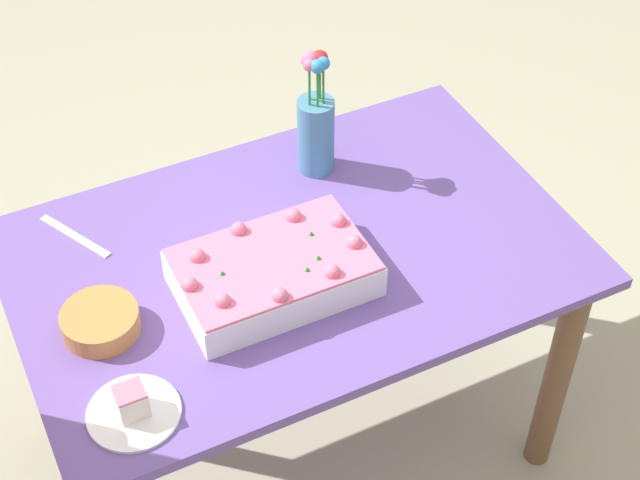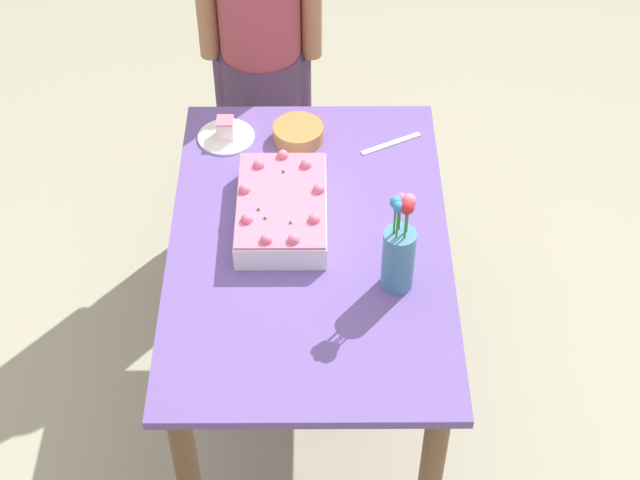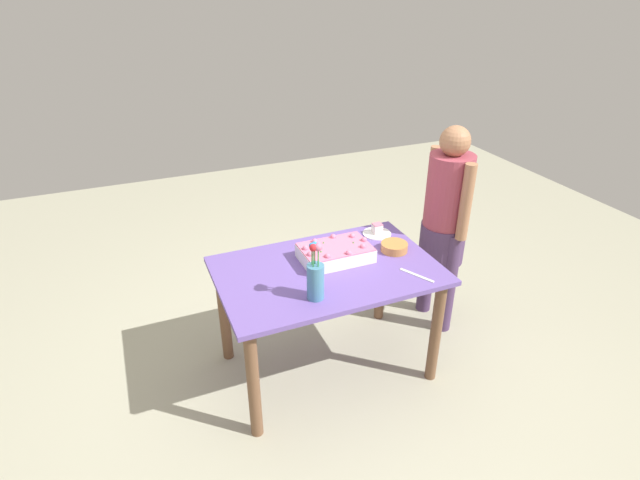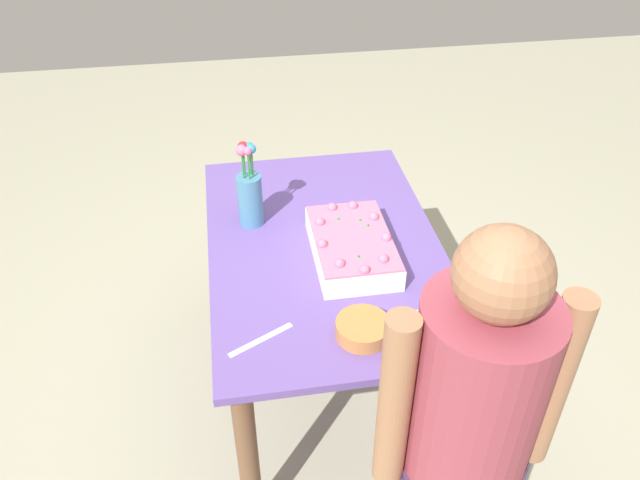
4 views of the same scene
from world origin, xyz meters
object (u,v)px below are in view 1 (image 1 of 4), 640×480
(flower_vase, at_px, (316,127))
(fruit_bowl, at_px, (100,322))
(sheet_cake, at_px, (273,272))
(serving_plate_with_slice, at_px, (133,408))
(cake_knife, at_px, (75,236))

(flower_vase, bearing_deg, fruit_bowl, 23.87)
(sheet_cake, xyz_separation_m, serving_plate_with_slice, (0.40, 0.20, -0.03))
(sheet_cake, relative_size, cake_knife, 1.92)
(cake_knife, height_order, fruit_bowl, fruit_bowl)
(flower_vase, bearing_deg, cake_knife, -1.76)
(sheet_cake, height_order, serving_plate_with_slice, sheet_cake)
(fruit_bowl, bearing_deg, serving_plate_with_slice, 88.02)
(flower_vase, relative_size, fruit_bowl, 2.01)
(cake_knife, relative_size, flower_vase, 0.66)
(sheet_cake, height_order, cake_knife, sheet_cake)
(flower_vase, bearing_deg, serving_plate_with_slice, 38.74)
(sheet_cake, relative_size, fruit_bowl, 2.54)
(serving_plate_with_slice, xyz_separation_m, flower_vase, (-0.67, -0.54, 0.11))
(serving_plate_with_slice, bearing_deg, flower_vase, -141.26)
(cake_knife, bearing_deg, serving_plate_with_slice, 149.09)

